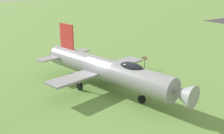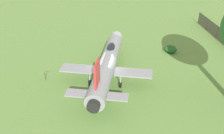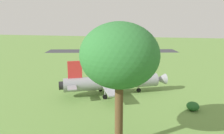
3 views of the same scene
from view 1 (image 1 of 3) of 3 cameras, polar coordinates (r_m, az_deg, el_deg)
The scene contains 3 objects.
ground_plane at distance 22.09m, azimuth -1.51°, elevation -4.62°, with size 200.00×200.00×0.00m, color #668E42.
display_jet at distance 21.22m, azimuth -0.80°, elevation -0.64°, with size 13.77×9.25×4.77m.
info_plaque at distance 27.05m, azimuth 6.90°, elevation 1.49°, with size 0.58×0.70×1.14m.
Camera 1 is at (-19.27, 6.61, 8.54)m, focal length 43.33 mm.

